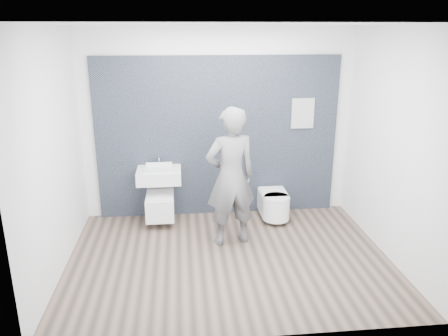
{
  "coord_description": "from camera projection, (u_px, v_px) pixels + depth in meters",
  "views": [
    {
      "loc": [
        -0.56,
        -4.86,
        2.75
      ],
      "look_at": [
        0.0,
        0.6,
        1.0
      ],
      "focal_mm": 35.0,
      "sensor_mm": 36.0,
      "label": 1
    }
  ],
  "objects": [
    {
      "name": "toilet_rounded",
      "position": [
        274.0,
        204.0,
        6.54
      ],
      "size": [
        0.4,
        0.67,
        0.36
      ],
      "color": "white",
      "rests_on": "ground"
    },
    {
      "name": "ground",
      "position": [
        229.0,
        258.0,
        5.49
      ],
      "size": [
        4.0,
        4.0,
        0.0
      ],
      "primitive_type": "plane",
      "color": "brown",
      "rests_on": "ground"
    },
    {
      "name": "visitor",
      "position": [
        231.0,
        177.0,
        5.63
      ],
      "size": [
        0.76,
        0.59,
        1.85
      ],
      "primitive_type": "imported",
      "rotation": [
        0.0,
        0.0,
        3.38
      ],
      "color": "#5B5B60",
      "rests_on": "ground"
    },
    {
      "name": "tile_wall",
      "position": [
        218.0,
        212.0,
        6.89
      ],
      "size": [
        3.6,
        0.06,
        2.4
      ],
      "primitive_type": "cube",
      "color": "black",
      "rests_on": "ground"
    },
    {
      "name": "washbasin",
      "position": [
        159.0,
        175.0,
        6.33
      ],
      "size": [
        0.63,
        0.47,
        0.47
      ],
      "color": "white",
      "rests_on": "ground"
    },
    {
      "name": "room_shell",
      "position": [
        229.0,
        122.0,
        4.97
      ],
      "size": [
        4.0,
        4.0,
        4.0
      ],
      "color": "silver",
      "rests_on": "ground"
    },
    {
      "name": "info_placard",
      "position": [
        297.0,
        209.0,
        6.97
      ],
      "size": [
        0.34,
        0.03,
        0.45
      ],
      "primitive_type": "cube",
      "color": "white",
      "rests_on": "ground"
    },
    {
      "name": "toilet_square",
      "position": [
        160.0,
        204.0,
        6.41
      ],
      "size": [
        0.4,
        0.58,
        0.78
      ],
      "color": "white",
      "rests_on": "ground"
    }
  ]
}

